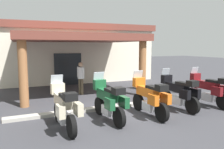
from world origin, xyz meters
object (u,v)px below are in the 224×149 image
at_px(motorcycle_cream, 64,107).
at_px(pedestrian, 81,76).
at_px(motorcycle_black, 179,92).
at_px(motorcycle_green, 109,101).
at_px(motorcycle_maroon, 209,90).
at_px(motel_building, 60,52).
at_px(motorcycle_orange, 150,97).

distance_m(motorcycle_cream, pedestrian, 5.07).
bearing_deg(motorcycle_cream, motorcycle_black, -88.81).
relative_size(motorcycle_green, motorcycle_maroon, 1.00).
bearing_deg(motel_building, motorcycle_green, -91.09).
height_order(motorcycle_cream, motorcycle_green, same).
xyz_separation_m(motorcycle_green, motorcycle_orange, (1.58, -0.15, 0.00)).
distance_m(motel_building, pedestrian, 6.34).
bearing_deg(motorcycle_cream, motorcycle_green, -85.84).
relative_size(motorcycle_green, pedestrian, 1.28).
relative_size(motorcycle_cream, motorcycle_black, 1.00).
distance_m(motel_building, motorcycle_green, 10.84).
height_order(motorcycle_maroon, pedestrian, pedestrian).
bearing_deg(pedestrian, motorcycle_green, -118.93).
bearing_deg(motorcycle_cream, motorcycle_maroon, -90.42).
height_order(motel_building, motorcycle_green, motel_building).
distance_m(motorcycle_orange, pedestrian, 4.80).
bearing_deg(motorcycle_cream, pedestrian, -24.81).
bearing_deg(motorcycle_orange, motorcycle_green, 85.28).
bearing_deg(motorcycle_green, motorcycle_black, -90.21).
height_order(motorcycle_black, pedestrian, pedestrian).
xyz_separation_m(motel_building, pedestrian, (-0.25, -6.23, -1.11)).
relative_size(motorcycle_orange, motorcycle_maroon, 1.00).
distance_m(motorcycle_green, pedestrian, 4.52).
distance_m(motel_building, motorcycle_orange, 11.00).
distance_m(motorcycle_green, motorcycle_black, 3.16).
xyz_separation_m(motorcycle_green, motorcycle_black, (3.16, 0.09, 0.00)).
xyz_separation_m(motorcycle_cream, pedestrian, (1.96, 4.66, 0.30)).
xyz_separation_m(motorcycle_cream, motorcycle_black, (4.74, 0.26, 0.00)).
bearing_deg(motorcycle_orange, motorcycle_maroon, -86.73).
height_order(motorcycle_cream, motorcycle_black, same).
relative_size(motorcycle_orange, pedestrian, 1.28).
bearing_deg(motel_building, motorcycle_maroon, -66.73).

